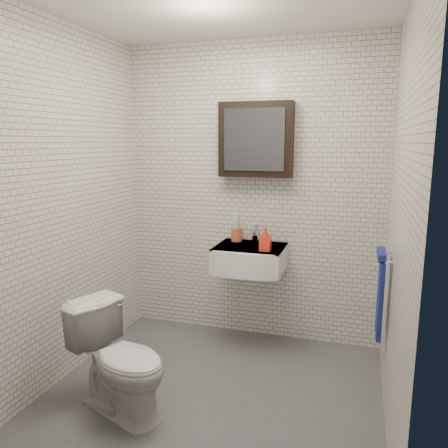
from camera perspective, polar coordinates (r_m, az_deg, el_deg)
name	(u,v)px	position (r m, az deg, el deg)	size (l,w,h in m)	color
ground	(214,391)	(3.20, -1.28, -20.96)	(2.20, 2.00, 0.01)	#494C50
room_shell	(213,177)	(2.73, -1.41, 6.11)	(2.22, 2.02, 2.51)	silver
washbasin	(249,259)	(3.54, 3.25, -4.52)	(0.55, 0.50, 0.20)	white
faucet	(255,234)	(3.69, 4.03, -1.33)	(0.06, 0.20, 0.15)	silver
mirror_cabinet	(256,140)	(3.60, 4.18, 10.92)	(0.60, 0.15, 0.60)	black
towel_rail	(381,290)	(3.09, 19.78, -8.08)	(0.09, 0.30, 0.58)	silver
toothbrush_cup	(237,234)	(3.71, 1.65, -1.29)	(0.10, 0.10, 0.25)	#C75531
soap_bottle	(265,239)	(3.40, 5.43, -1.97)	(0.08, 0.09, 0.19)	orange
toilet	(121,360)	(2.92, -13.33, -16.89)	(0.39, 0.68, 0.69)	silver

